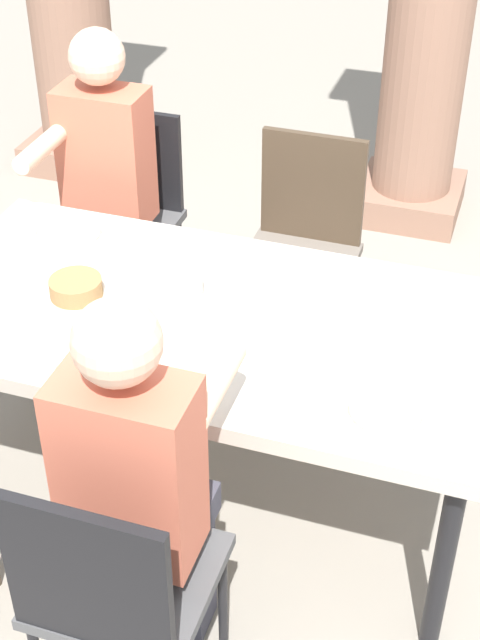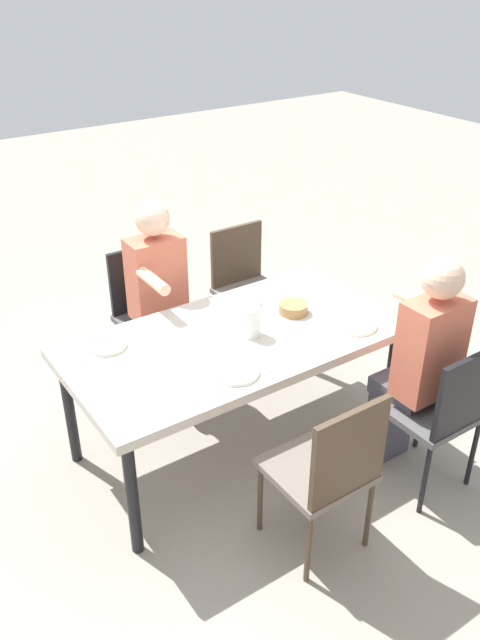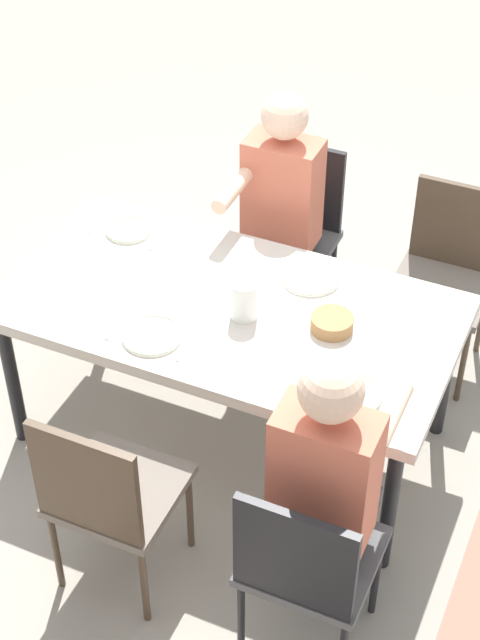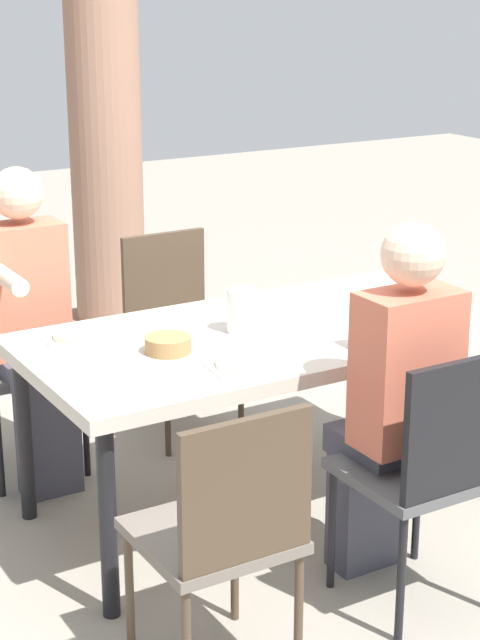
% 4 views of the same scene
% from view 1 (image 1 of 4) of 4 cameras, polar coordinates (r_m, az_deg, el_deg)
% --- Properties ---
extents(ground_plane, '(16.00, 16.00, 0.00)m').
position_cam_1_polar(ground_plane, '(3.43, -1.80, -9.92)').
color(ground_plane, gray).
extents(dining_table, '(1.86, 0.96, 0.75)m').
position_cam_1_polar(dining_table, '(2.97, -2.05, -0.62)').
color(dining_table, beige).
rests_on(dining_table, ground).
extents(chair_west_north, '(0.44, 0.44, 0.92)m').
position_cam_1_polar(chair_west_north, '(3.98, -6.97, 6.84)').
color(chair_west_north, '#4F4F50').
rests_on(chair_west_north, ground).
extents(chair_mid_north, '(0.44, 0.44, 0.92)m').
position_cam_1_polar(chair_mid_north, '(3.76, 3.87, 4.96)').
color(chair_mid_north, '#6A6158').
rests_on(chair_mid_north, ground).
extents(chair_mid_south, '(0.44, 0.44, 0.93)m').
position_cam_1_polar(chair_mid_south, '(2.46, -7.65, -15.79)').
color(chair_mid_south, '#4F4F50').
rests_on(chair_mid_south, ground).
extents(diner_woman_green, '(0.35, 0.49, 1.32)m').
position_cam_1_polar(diner_woman_green, '(2.45, -5.90, -9.95)').
color(diner_woman_green, '#3F3F4C').
rests_on(diner_woman_green, ground).
extents(diner_man_white, '(0.35, 0.50, 1.34)m').
position_cam_1_polar(diner_man_white, '(3.75, -8.43, 7.86)').
color(diner_man_white, '#3F3F4C').
rests_on(diner_man_white, ground).
extents(plate_0, '(0.23, 0.23, 0.02)m').
position_cam_1_polar(plate_0, '(3.38, -10.39, 5.18)').
color(plate_0, white).
rests_on(plate_0, dining_table).
extents(fork_0, '(0.02, 0.17, 0.01)m').
position_cam_1_polar(fork_0, '(3.45, -12.60, 5.45)').
color(fork_0, silver).
rests_on(fork_0, dining_table).
extents(spoon_0, '(0.02, 0.17, 0.01)m').
position_cam_1_polar(spoon_0, '(3.32, -8.07, 4.71)').
color(spoon_0, silver).
rests_on(spoon_0, dining_table).
extents(plate_1, '(0.25, 0.25, 0.02)m').
position_cam_1_polar(plate_1, '(2.79, -8.80, -1.99)').
color(plate_1, white).
rests_on(plate_1, dining_table).
extents(fork_1, '(0.03, 0.17, 0.01)m').
position_cam_1_polar(fork_1, '(2.86, -11.50, -1.48)').
color(fork_1, silver).
rests_on(fork_1, dining_table).
extents(spoon_1, '(0.02, 0.17, 0.01)m').
position_cam_1_polar(spoon_1, '(2.74, -5.97, -2.70)').
color(spoon_1, silver).
rests_on(spoon_1, dining_table).
extents(plate_2, '(0.24, 0.24, 0.02)m').
position_cam_1_polar(plate_2, '(3.12, 3.20, 2.93)').
color(plate_2, white).
rests_on(plate_2, dining_table).
extents(fork_2, '(0.02, 0.17, 0.01)m').
position_cam_1_polar(fork_2, '(3.16, 0.57, 3.31)').
color(fork_2, silver).
rests_on(fork_2, dining_table).
extents(spoon_2, '(0.03, 0.17, 0.01)m').
position_cam_1_polar(spoon_2, '(3.09, 5.87, 2.35)').
color(spoon_2, silver).
rests_on(spoon_2, dining_table).
extents(plate_3, '(0.20, 0.20, 0.02)m').
position_cam_1_polar(plate_3, '(2.59, 8.82, -5.51)').
color(plate_3, white).
rests_on(plate_3, dining_table).
extents(fork_3, '(0.03, 0.17, 0.01)m').
position_cam_1_polar(fork_3, '(2.61, 5.58, -4.96)').
color(fork_3, silver).
rests_on(fork_3, dining_table).
extents(spoon_3, '(0.02, 0.17, 0.01)m').
position_cam_1_polar(spoon_3, '(2.59, 12.08, -6.25)').
color(spoon_3, silver).
rests_on(spoon_3, dining_table).
extents(water_pitcher, '(0.11, 0.11, 0.17)m').
position_cam_1_polar(water_pitcher, '(2.94, -3.38, 2.23)').
color(water_pitcher, white).
rests_on(water_pitcher, dining_table).
extents(bread_basket, '(0.17, 0.17, 0.06)m').
position_cam_1_polar(bread_basket, '(3.05, -9.94, 1.96)').
color(bread_basket, '#9E7547').
rests_on(bread_basket, dining_table).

